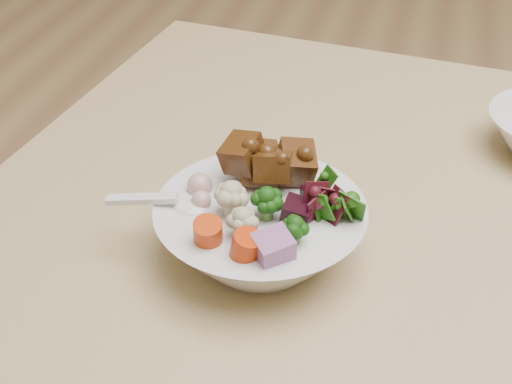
% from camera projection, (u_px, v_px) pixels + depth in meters
% --- Properties ---
extents(food_bowl, '(0.20, 0.20, 0.11)m').
position_uv_depth(food_bowl, '(262.00, 228.00, 0.67)').
color(food_bowl, silver).
rests_on(food_bowl, dining_table).
extents(soup_spoon, '(0.10, 0.03, 0.02)m').
position_uv_depth(soup_spoon, '(178.00, 206.00, 0.66)').
color(soup_spoon, silver).
rests_on(soup_spoon, food_bowl).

